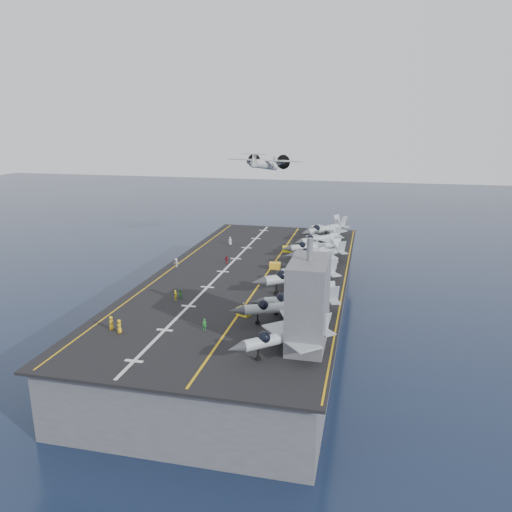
% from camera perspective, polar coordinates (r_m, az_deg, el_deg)
% --- Properties ---
extents(ground, '(500.00, 500.00, 0.00)m').
position_cam_1_polar(ground, '(103.81, -0.50, -7.51)').
color(ground, '#142135').
rests_on(ground, ground).
extents(hull, '(36.00, 90.00, 10.00)m').
position_cam_1_polar(hull, '(101.98, -0.50, -4.92)').
color(hull, '#56595E').
rests_on(hull, ground).
extents(flight_deck, '(38.00, 92.00, 0.40)m').
position_cam_1_polar(flight_deck, '(100.30, -0.51, -2.13)').
color(flight_deck, black).
rests_on(flight_deck, hull).
extents(foul_line, '(0.35, 90.00, 0.02)m').
position_cam_1_polar(foul_line, '(99.61, 1.17, -2.13)').
color(foul_line, gold).
rests_on(foul_line, flight_deck).
extents(landing_centerline, '(0.50, 90.00, 0.02)m').
position_cam_1_polar(landing_centerline, '(101.73, -3.80, -1.78)').
color(landing_centerline, silver).
rests_on(landing_centerline, flight_deck).
extents(deck_edge_port, '(0.25, 90.00, 0.02)m').
position_cam_1_polar(deck_edge_port, '(105.31, -9.55, -1.37)').
color(deck_edge_port, gold).
rests_on(deck_edge_port, flight_deck).
extents(deck_edge_stbd, '(0.25, 90.00, 0.02)m').
position_cam_1_polar(deck_edge_stbd, '(97.81, 10.11, -2.70)').
color(deck_edge_stbd, gold).
rests_on(deck_edge_stbd, flight_deck).
extents(island_superstructure, '(5.00, 10.00, 15.00)m').
position_cam_1_polar(island_superstructure, '(67.31, 6.02, -4.19)').
color(island_superstructure, '#56595E').
rests_on(island_superstructure, flight_deck).
extents(fighter_jet_0, '(17.54, 17.09, 5.11)m').
position_cam_1_polar(fighter_jet_0, '(66.24, 3.40, -9.07)').
color(fighter_jet_0, gray).
rests_on(fighter_jet_0, flight_deck).
extents(fighter_jet_1, '(17.44, 14.87, 5.12)m').
position_cam_1_polar(fighter_jet_1, '(75.94, 3.24, -5.79)').
color(fighter_jet_1, '#9BA6AD').
rests_on(fighter_jet_1, flight_deck).
extents(fighter_jet_2, '(16.20, 13.37, 4.83)m').
position_cam_1_polar(fighter_jet_2, '(79.46, 5.09, -4.96)').
color(fighter_jet_2, gray).
rests_on(fighter_jet_2, flight_deck).
extents(fighter_jet_3, '(19.82, 18.74, 5.74)m').
position_cam_1_polar(fighter_jet_3, '(89.94, 4.99, -2.22)').
color(fighter_jet_3, '#939BA2').
rests_on(fighter_jet_3, flight_deck).
extents(fighter_jet_4, '(15.28, 16.63, 4.80)m').
position_cam_1_polar(fighter_jet_4, '(98.35, 6.23, -1.00)').
color(fighter_jet_4, '#A3ABB3').
rests_on(fighter_jet_4, flight_deck).
extents(fighter_jet_5, '(16.36, 14.71, 4.73)m').
position_cam_1_polar(fighter_jet_5, '(107.81, 7.16, 0.41)').
color(fighter_jet_5, '#959EA5').
rests_on(fighter_jet_5, flight_deck).
extents(fighter_jet_6, '(16.48, 14.52, 4.79)m').
position_cam_1_polar(fighter_jet_6, '(113.07, 6.74, 1.15)').
color(fighter_jet_6, '#9AA1AC').
rests_on(fighter_jet_6, flight_deck).
extents(fighter_jet_7, '(15.80, 15.89, 4.67)m').
position_cam_1_polar(fighter_jet_7, '(121.03, 7.31, 2.04)').
color(fighter_jet_7, gray).
rests_on(fighter_jet_7, flight_deck).
extents(fighter_jet_8, '(17.57, 18.43, 5.34)m').
position_cam_1_polar(fighter_jet_8, '(130.88, 7.97, 3.17)').
color(fighter_jet_8, gray).
rests_on(fighter_jet_8, flight_deck).
extents(tow_cart_a, '(2.44, 2.09, 1.24)m').
position_cam_1_polar(tow_cart_a, '(79.17, -1.40, -6.37)').
color(tow_cart_a, yellow).
rests_on(tow_cart_a, flight_deck).
extents(tow_cart_b, '(2.44, 1.74, 1.37)m').
position_cam_1_polar(tow_cart_b, '(103.20, 2.18, -1.12)').
color(tow_cart_b, yellow).
rests_on(tow_cart_b, flight_deck).
extents(tow_cart_c, '(2.36, 1.71, 1.31)m').
position_cam_1_polar(tow_cart_c, '(116.81, 3.60, 0.80)').
color(tow_cart_c, yellow).
rests_on(tow_cart_c, flight_deck).
extents(crew_0, '(1.27, 1.47, 2.07)m').
position_cam_1_polar(crew_0, '(75.43, -15.35, -7.74)').
color(crew_0, gold).
rests_on(crew_0, flight_deck).
extents(crew_1, '(0.92, 1.20, 1.80)m').
position_cam_1_polar(crew_1, '(86.59, -9.16, -4.44)').
color(crew_1, yellow).
rests_on(crew_1, flight_deck).
extents(crew_2, '(1.19, 1.17, 1.67)m').
position_cam_1_polar(crew_2, '(87.20, -8.70, -4.32)').
color(crew_2, '#2E8E30').
rests_on(crew_2, flight_deck).
extents(crew_3, '(1.31, 1.11, 1.84)m').
position_cam_1_polar(crew_3, '(105.81, -9.10, -0.76)').
color(crew_3, silver).
rests_on(crew_3, flight_deck).
extents(crew_4, '(1.13, 0.84, 1.72)m').
position_cam_1_polar(crew_4, '(107.07, -3.37, -0.43)').
color(crew_4, '#A00B1D').
rests_on(crew_4, flight_deck).
extents(crew_5, '(1.24, 0.86, 1.99)m').
position_cam_1_polar(crew_5, '(123.22, -2.98, 1.74)').
color(crew_5, silver).
rests_on(crew_5, flight_deck).
extents(crew_6, '(1.09, 0.76, 1.76)m').
position_cam_1_polar(crew_6, '(74.11, -5.91, -7.80)').
color(crew_6, '#268C33').
rests_on(crew_6, flight_deck).
extents(crew_7, '(0.84, 1.17, 1.83)m').
position_cam_1_polar(crew_7, '(79.89, -1.43, -5.94)').
color(crew_7, silver).
rests_on(crew_7, flight_deck).
extents(transport_plane, '(27.14, 21.43, 5.68)m').
position_cam_1_polar(transport_plane, '(153.33, 1.02, 10.36)').
color(transport_plane, '#BABCBE').
extents(crew_8, '(1.27, 1.47, 2.07)m').
position_cam_1_polar(crew_8, '(76.94, -16.22, -7.34)').
color(crew_8, gold).
rests_on(crew_8, flight_deck).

